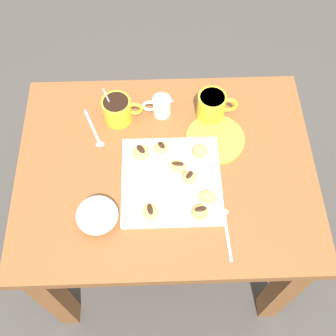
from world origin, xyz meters
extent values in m
plane|color=#423D38|center=(0.00, 0.00, 0.00)|extent=(8.00, 8.00, 0.00)
cube|color=brown|center=(0.00, 0.00, 0.68)|extent=(0.93, 0.72, 0.04)
cube|color=brown|center=(-0.41, -0.30, 0.33)|extent=(0.07, 0.07, 0.67)
cube|color=brown|center=(0.41, -0.30, 0.33)|extent=(0.07, 0.07, 0.67)
cube|color=brown|center=(-0.41, 0.30, 0.33)|extent=(0.07, 0.07, 0.67)
cube|color=brown|center=(0.41, 0.30, 0.33)|extent=(0.07, 0.07, 0.67)
cube|color=white|center=(0.01, -0.05, 0.71)|extent=(0.30, 0.30, 0.02)
cylinder|color=yellow|center=(-0.15, 0.19, 0.74)|extent=(0.09, 0.09, 0.09)
torus|color=yellow|center=(-0.10, 0.19, 0.75)|extent=(0.06, 0.01, 0.06)
cylinder|color=black|center=(-0.15, 0.19, 0.78)|extent=(0.08, 0.08, 0.01)
cylinder|color=silver|center=(-0.17, 0.19, 0.78)|extent=(0.04, 0.04, 0.11)
cylinder|color=yellow|center=(0.15, 0.19, 0.75)|extent=(0.09, 0.09, 0.10)
torus|color=yellow|center=(0.21, 0.19, 0.76)|extent=(0.06, 0.01, 0.06)
cylinder|color=black|center=(0.15, 0.19, 0.79)|extent=(0.08, 0.08, 0.01)
cylinder|color=white|center=(-0.01, 0.21, 0.74)|extent=(0.06, 0.06, 0.07)
cone|color=white|center=(0.02, 0.21, 0.76)|extent=(0.02, 0.02, 0.02)
torus|color=white|center=(-0.05, 0.21, 0.74)|extent=(0.05, 0.01, 0.05)
cylinder|color=white|center=(-0.01, 0.21, 0.77)|extent=(0.05, 0.05, 0.01)
ellipsoid|color=white|center=(-0.20, -0.17, 0.74)|extent=(0.12, 0.12, 0.07)
sphere|color=silver|center=(-0.20, -0.17, 0.76)|extent=(0.07, 0.07, 0.07)
ellipsoid|color=green|center=(-0.19, -0.17, 0.78)|extent=(0.03, 0.02, 0.02)
cylinder|color=#9EC633|center=(0.16, 0.10, 0.71)|extent=(0.19, 0.19, 0.01)
cube|color=silver|center=(-0.24, 0.16, 0.70)|extent=(0.07, 0.14, 0.00)
ellipsoid|color=silver|center=(-0.21, 0.09, 0.71)|extent=(0.03, 0.02, 0.01)
cube|color=silver|center=(0.17, -0.24, 0.70)|extent=(0.01, 0.15, 0.00)
ellipsoid|color=silver|center=(0.16, -0.16, 0.71)|extent=(0.03, 0.02, 0.01)
ellipsoid|color=#DBA351|center=(0.07, -0.06, 0.73)|extent=(0.05, 0.05, 0.03)
ellipsoid|color=black|center=(0.07, -0.06, 0.75)|extent=(0.03, 0.03, 0.00)
ellipsoid|color=#DBA351|center=(0.12, -0.12, 0.73)|extent=(0.06, 0.06, 0.03)
ellipsoid|color=#DBA351|center=(-0.01, 0.05, 0.73)|extent=(0.06, 0.05, 0.03)
ellipsoid|color=black|center=(-0.01, 0.05, 0.75)|extent=(0.03, 0.03, 0.00)
ellipsoid|color=#DBA351|center=(0.11, 0.03, 0.74)|extent=(0.06, 0.06, 0.04)
ellipsoid|color=#DBA351|center=(-0.08, 0.03, 0.74)|extent=(0.07, 0.07, 0.04)
ellipsoid|color=black|center=(-0.08, 0.03, 0.76)|extent=(0.04, 0.04, 0.00)
ellipsoid|color=#DBA351|center=(0.04, -0.02, 0.73)|extent=(0.07, 0.06, 0.03)
ellipsoid|color=black|center=(0.04, -0.02, 0.75)|extent=(0.04, 0.02, 0.00)
ellipsoid|color=#DBA351|center=(-0.05, -0.16, 0.73)|extent=(0.05, 0.05, 0.03)
ellipsoid|color=black|center=(-0.05, -0.16, 0.75)|extent=(0.02, 0.04, 0.00)
ellipsoid|color=#DBA351|center=(0.09, -0.17, 0.74)|extent=(0.06, 0.06, 0.04)
ellipsoid|color=black|center=(0.09, -0.17, 0.76)|extent=(0.04, 0.02, 0.00)
camera|label=1|loc=(-0.02, -0.66, 1.84)|focal=45.26mm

